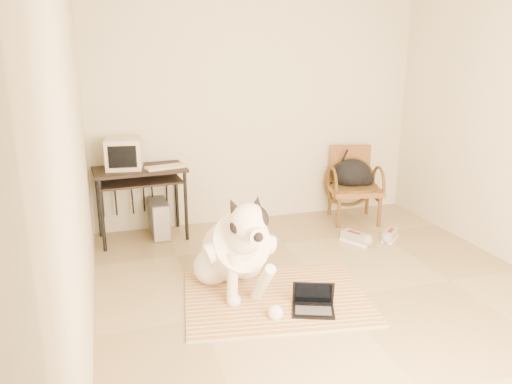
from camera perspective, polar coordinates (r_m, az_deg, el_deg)
name	(u,v)px	position (r m, az deg, el deg)	size (l,w,h in m)	color
floor	(335,299)	(4.47, 9.04, -11.93)	(4.50, 4.50, 0.00)	#9E8A61
wall_back	(258,111)	(6.08, 0.24, 9.20)	(4.50, 4.50, 0.00)	beige
wall_left	(75,161)	(3.60, -19.95, 3.33)	(4.50, 4.50, 0.00)	beige
rug	(276,297)	(4.42, 2.31, -11.91)	(1.72, 1.42, 0.02)	orange
dog	(236,250)	(4.39, -2.34, -6.61)	(0.66, 1.36, 0.99)	white
laptop	(313,303)	(4.20, 6.56, -12.53)	(0.41, 0.35, 0.24)	black
computer_desk	(140,179)	(5.63, -13.10, 1.51)	(1.02, 0.62, 0.82)	black
crt_monitor	(124,154)	(5.60, -14.87, 4.26)	(0.41, 0.40, 0.33)	beige
desk_keyboard	(165,167)	(5.54, -10.35, 2.82)	(0.42, 0.16, 0.03)	beige
pc_tower	(159,218)	(5.82, -11.04, -2.98)	(0.20, 0.45, 0.42)	#454648
rattan_chair	(354,184)	(6.31, 11.10, 0.88)	(0.71, 0.69, 0.91)	brown
backpack	(354,174)	(6.28, 11.13, 1.99)	(0.51, 0.40, 0.35)	black
sneaker_left	(356,238)	(5.67, 11.31, -5.19)	(0.27, 0.36, 0.12)	white
sneaker_right	(390,236)	(5.85, 15.05, -4.83)	(0.30, 0.29, 0.10)	white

